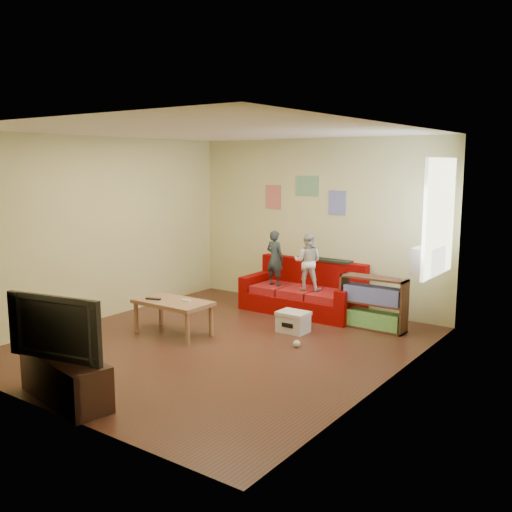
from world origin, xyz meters
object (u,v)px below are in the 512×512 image
Objects in this scene: television at (62,325)px; tv_stand at (65,378)px; coffee_table at (173,305)px; sofa at (304,294)px; child_a at (275,258)px; bookshelf at (373,306)px; file_box at (293,322)px; child_b at (308,261)px.

tv_stand is at bearing 0.00° from television.
television is at bearing -73.23° from coffee_table.
tv_stand is (-0.16, -4.31, -0.05)m from sofa.
child_a reaches higher than coffee_table.
sofa is 2.14× the size of child_a.
child_a reaches higher than tv_stand.
sofa is at bearing 168.11° from bookshelf.
file_box is at bearing 89.98° from tv_stand.
sofa is at bearing 76.55° from television.
television is (-0.16, -4.31, 0.49)m from sofa.
child_b reaches higher than file_box.
coffee_table is 0.88× the size of tv_stand.
child_b reaches higher than child_a.
file_box is (1.28, 1.04, -0.26)m from coffee_table.
child_b reaches higher than tv_stand.
child_a is 4.20m from tv_stand.
child_a is at bearing 104.59° from tv_stand.
sofa is 1.78× the size of coffee_table.
bookshelf reaches higher than coffee_table.
bookshelf is (1.73, -0.11, -0.50)m from child_a.
bookshelf is at bearing -178.32° from child_a.
tv_stand is 1.09× the size of television.
sofa is 4.46× the size of file_box.
tv_stand is (0.67, -2.22, -0.18)m from coffee_table.
child_a is (-0.45, -0.16, 0.55)m from sofa.
coffee_table is at bearing -140.71° from file_box.
tv_stand is (-1.44, -4.04, -0.11)m from bookshelf.
coffee_table is at bearing 117.29° from tv_stand.
coffee_table is (-0.83, -2.10, 0.13)m from sofa.
child_b is 0.95× the size of bookshelf.
child_b reaches higher than bookshelf.
television is at bearing -92.08° from sofa.
coffee_table is at bearing -139.06° from bookshelf.
child_a is at bearing 82.70° from television.
child_b reaches higher than sofa.
bookshelf reaches higher than tv_stand.
television is (0.00, 0.00, 0.54)m from tv_stand.
file_box is at bearing 88.88° from child_b.
bookshelf is 0.78× the size of tv_stand.
file_box is at bearing -136.67° from bookshelf.
child_a is 0.60m from child_b.
sofa is at bearing 113.15° from file_box.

